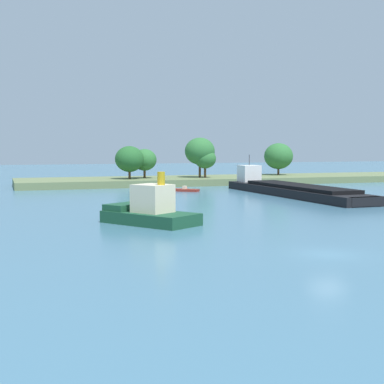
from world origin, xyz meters
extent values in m
plane|color=teal|center=(0.00, 0.00, 0.00)|extent=(400.00, 400.00, 0.00)
cube|color=#66754C|center=(23.46, 72.08, 0.62)|extent=(84.45, 16.12, 1.25)
cylinder|color=#513823|center=(1.56, 69.86, 2.03)|extent=(0.44, 0.44, 1.56)
ellipsoid|color=#235B28|center=(1.56, 69.86, 4.91)|extent=(5.25, 5.25, 4.73)
cylinder|color=#513823|center=(4.86, 71.79, 2.07)|extent=(0.44, 0.44, 1.64)
ellipsoid|color=#2D6B33|center=(4.86, 71.79, 4.70)|extent=(4.53, 4.53, 4.07)
cylinder|color=#513823|center=(15.47, 70.70, 2.63)|extent=(0.44, 0.44, 2.75)
ellipsoid|color=#2D6B33|center=(15.47, 70.70, 6.30)|extent=(5.75, 5.75, 5.17)
cylinder|color=#513823|center=(16.24, 69.86, 2.23)|extent=(0.44, 0.44, 1.96)
ellipsoid|color=#2D6B33|center=(16.24, 69.86, 4.88)|extent=(4.18, 4.18, 3.76)
cylinder|color=#513823|center=(34.28, 74.77, 2.01)|extent=(0.44, 0.44, 1.53)
ellipsoid|color=#2D6B33|center=(34.28, 74.77, 5.18)|extent=(6.00, 6.00, 5.40)
cube|color=maroon|center=(6.94, 54.72, 0.19)|extent=(5.13, 4.66, 0.38)
cube|color=beige|center=(7.24, 54.47, 0.63)|extent=(0.90, 0.94, 0.50)
cube|color=black|center=(4.77, 56.53, 0.28)|extent=(0.42, 0.43, 0.56)
cube|color=black|center=(19.83, 41.46, 0.61)|extent=(6.74, 34.22, 1.21)
cube|color=black|center=(19.88, 39.96, 1.46)|extent=(5.57, 23.98, 0.50)
cube|color=white|center=(19.36, 56.28, 2.61)|extent=(3.21, 3.30, 2.80)
cylinder|color=#333338|center=(19.36, 56.28, 4.91)|extent=(0.12, 0.12, 1.80)
cube|color=black|center=(20.36, 24.84, 0.67)|extent=(4.27, 1.04, 1.09)
cube|color=#19472D|center=(-7.61, 18.44, 0.56)|extent=(8.64, 9.94, 1.12)
cube|color=#19472D|center=(-9.36, 21.07, 1.42)|extent=(4.68, 4.29, 0.60)
cube|color=beige|center=(-7.44, 18.19, 2.42)|extent=(4.12, 4.21, 2.60)
cylinder|color=gold|center=(-6.86, 17.32, 4.32)|extent=(0.70, 0.70, 1.20)
cylinder|color=black|center=(-10.16, 22.28, 0.67)|extent=(0.75, 0.64, 0.70)
camera|label=1|loc=(-20.74, -33.32, 7.26)|focal=53.78mm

